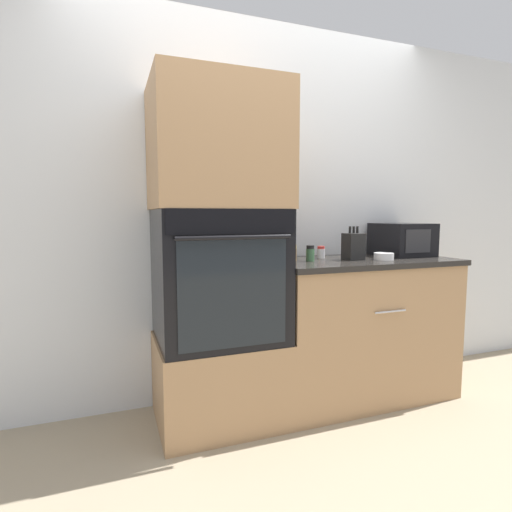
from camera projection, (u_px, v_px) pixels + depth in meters
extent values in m
plane|color=gray|center=(296.00, 432.00, 2.26)|extent=(12.00, 12.00, 0.00)
cube|color=silver|center=(258.00, 212.00, 2.72)|extent=(8.00, 0.05, 2.50)
cube|color=#A87F56|center=(220.00, 379.00, 2.39)|extent=(0.73, 0.60, 0.50)
cube|color=black|center=(219.00, 275.00, 2.33)|extent=(0.71, 0.59, 0.76)
cube|color=black|center=(233.00, 221.00, 2.01)|extent=(0.68, 0.01, 0.13)
cube|color=#3FBFF2|center=(234.00, 221.00, 2.01)|extent=(0.09, 0.00, 0.03)
cube|color=black|center=(234.00, 294.00, 2.05)|extent=(0.58, 0.01, 0.57)
cylinder|color=black|center=(235.00, 237.00, 1.99)|extent=(0.60, 0.02, 0.02)
cube|color=#A87F56|center=(217.00, 147.00, 2.25)|extent=(0.73, 0.60, 0.70)
cube|color=#A87F56|center=(359.00, 330.00, 2.71)|extent=(1.23, 0.60, 0.90)
cube|color=black|center=(361.00, 261.00, 2.66)|extent=(1.25, 0.63, 0.03)
cylinder|color=#B7B7BC|center=(391.00, 312.00, 2.40)|extent=(0.22, 0.01, 0.01)
cube|color=black|center=(402.00, 239.00, 2.86)|extent=(0.33, 0.36, 0.23)
cube|color=#28282B|center=(418.00, 241.00, 2.68)|extent=(0.21, 0.01, 0.16)
cube|color=black|center=(353.00, 247.00, 2.59)|extent=(0.11, 0.11, 0.17)
cylinder|color=black|center=(350.00, 230.00, 2.57)|extent=(0.02, 0.02, 0.04)
cylinder|color=black|center=(354.00, 230.00, 2.58)|extent=(0.02, 0.02, 0.04)
cylinder|color=black|center=(357.00, 230.00, 2.59)|extent=(0.02, 0.02, 0.04)
cylinder|color=white|center=(384.00, 256.00, 2.60)|extent=(0.13, 0.13, 0.05)
cylinder|color=brown|center=(293.00, 255.00, 2.53)|extent=(0.05, 0.05, 0.08)
cylinder|color=gold|center=(293.00, 247.00, 2.52)|extent=(0.05, 0.05, 0.02)
cylinder|color=#427047|center=(310.00, 255.00, 2.51)|extent=(0.05, 0.05, 0.08)
cylinder|color=black|center=(310.00, 247.00, 2.51)|extent=(0.05, 0.05, 0.02)
cylinder|color=silver|center=(321.00, 254.00, 2.68)|extent=(0.05, 0.05, 0.06)
cylinder|color=red|center=(321.00, 247.00, 2.68)|extent=(0.05, 0.05, 0.02)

